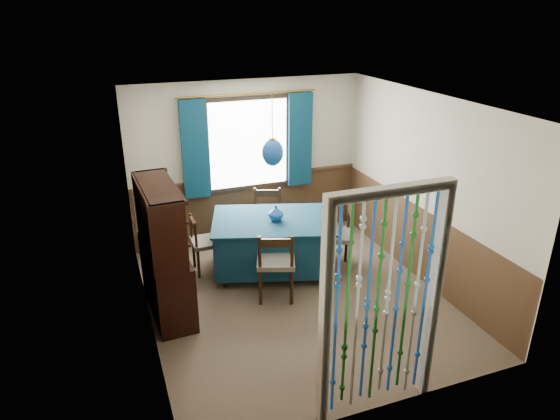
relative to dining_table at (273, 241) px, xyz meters
name	(u,v)px	position (x,y,z in m)	size (l,w,h in m)	color
floor	(296,298)	(0.02, -0.80, -0.45)	(4.00, 4.00, 0.00)	brown
ceiling	(299,102)	(0.02, -0.80, 2.05)	(4.00, 4.00, 0.00)	silver
wall_back	(248,162)	(0.02, 1.20, 0.80)	(3.60, 3.60, 0.00)	#BBB199
wall_front	(387,293)	(0.02, -2.80, 0.80)	(3.60, 3.60, 0.00)	#BBB199
wall_left	(142,230)	(-1.78, -0.80, 0.80)	(4.00, 4.00, 0.00)	#BBB199
wall_right	(425,190)	(1.82, -0.80, 0.80)	(4.00, 4.00, 0.00)	#BBB199
wainscot_back	(249,208)	(0.02, 1.18, 0.05)	(3.60, 3.60, 0.00)	#432C19
wainscot_front	(380,363)	(0.02, -2.79, 0.05)	(3.60, 3.60, 0.00)	#432C19
wainscot_left	(150,291)	(-1.76, -0.80, 0.05)	(4.00, 4.00, 0.00)	#432C19
wainscot_right	(418,242)	(1.81, -0.80, 0.05)	(4.00, 4.00, 0.00)	#432C19
window	(248,144)	(0.02, 1.15, 1.10)	(1.32, 0.12, 1.42)	black
doorway	(382,309)	(0.02, -2.74, 0.60)	(1.16, 0.12, 2.18)	silver
dining_table	(273,241)	(0.00, 0.00, 0.00)	(1.89, 1.56, 0.78)	#0C2E40
chair_near	(276,263)	(-0.21, -0.69, 0.05)	(0.59, 0.58, 0.95)	black
chair_far	(267,218)	(0.17, 0.72, 0.03)	(0.57, 0.56, 0.92)	black
chair_left	(204,242)	(-0.90, 0.32, -0.01)	(0.39, 0.41, 0.83)	black
chair_right	(338,236)	(0.87, -0.26, 0.06)	(0.59, 0.60, 0.96)	black
sideboard	(165,269)	(-1.54, -0.49, 0.12)	(0.50, 1.27, 1.63)	black
pendant_lamp	(272,152)	(0.00, 0.00, 1.27)	(0.28, 0.28, 0.95)	olive
vase_table	(276,214)	(0.03, -0.04, 0.43)	(0.19, 0.19, 0.20)	navy
bowl_shelf	(169,231)	(-1.48, -0.68, 0.69)	(0.24, 0.24, 0.06)	beige
vase_sideboard	(164,234)	(-1.48, -0.23, 0.45)	(0.18, 0.18, 0.19)	beige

